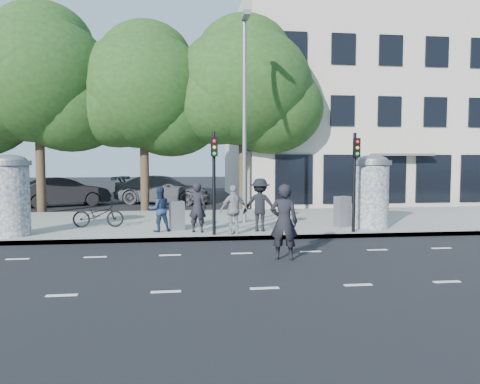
{
  "coord_description": "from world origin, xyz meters",
  "views": [
    {
      "loc": [
        -1.69,
        -11.48,
        2.64
      ],
      "look_at": [
        0.22,
        3.5,
        1.59
      ],
      "focal_mm": 35.0,
      "sensor_mm": 36.0,
      "label": 1
    }
  ],
  "objects": [
    {
      "name": "lane_dash_far",
      "position": [
        0.0,
        1.4,
        0.0
      ],
      "size": [
        32.0,
        0.12,
        0.01
      ],
      "primitive_type": "cube",
      "color": "silver",
      "rests_on": "ground"
    },
    {
      "name": "ad_column_left",
      "position": [
        -7.2,
        4.5,
        1.54
      ],
      "size": [
        1.36,
        1.36,
        2.65
      ],
      "color": "beige",
      "rests_on": "sidewalk"
    },
    {
      "name": "ped_e",
      "position": [
        0.05,
        3.85,
        0.98
      ],
      "size": [
        1.09,
        0.83,
        1.65
      ],
      "primitive_type": "imported",
      "rotation": [
        0.0,
        0.0,
        3.47
      ],
      "color": "#949497",
      "rests_on": "sidewalk"
    },
    {
      "name": "car_mid",
      "position": [
        -8.25,
        15.95,
        0.81
      ],
      "size": [
        3.59,
        5.16,
        1.61
      ],
      "primitive_type": "imported",
      "rotation": [
        0.0,
        0.0,
        2.0
      ],
      "color": "black",
      "rests_on": "ground"
    },
    {
      "name": "cabinet_right",
      "position": [
        4.27,
        5.16,
        0.71
      ],
      "size": [
        0.64,
        0.56,
        1.12
      ],
      "primitive_type": "cube",
      "rotation": [
        0.0,
        0.0,
        0.37
      ],
      "color": "slate",
      "rests_on": "sidewalk"
    },
    {
      "name": "sidewalk",
      "position": [
        0.0,
        7.5,
        0.07
      ],
      "size": [
        40.0,
        8.0,
        0.15
      ],
      "primitive_type": "cube",
      "color": "gray",
      "rests_on": "ground"
    },
    {
      "name": "ped_c",
      "position": [
        -2.43,
        4.77,
        0.93
      ],
      "size": [
        0.89,
        0.78,
        1.56
      ],
      "primitive_type": "imported",
      "rotation": [
        0.0,
        0.0,
        3.43
      ],
      "color": "#1D2C4A",
      "rests_on": "sidewalk"
    },
    {
      "name": "ad_column_right",
      "position": [
        5.2,
        4.7,
        1.54
      ],
      "size": [
        1.36,
        1.36,
        2.65
      ],
      "color": "beige",
      "rests_on": "sidewalk"
    },
    {
      "name": "man_road",
      "position": [
        1.0,
        0.47,
        1.0
      ],
      "size": [
        0.83,
        0.65,
        2.0
      ],
      "primitive_type": "imported",
      "rotation": [
        0.0,
        0.0,
        2.89
      ],
      "color": "black",
      "rests_on": "ground"
    },
    {
      "name": "lane_dash_near",
      "position": [
        0.0,
        -2.2,
        0.0
      ],
      "size": [
        32.0,
        0.12,
        0.01
      ],
      "primitive_type": "cube",
      "color": "silver",
      "rests_on": "ground"
    },
    {
      "name": "curb",
      "position": [
        0.0,
        3.55,
        0.07
      ],
      "size": [
        40.0,
        0.1,
        0.16
      ],
      "primitive_type": "cube",
      "color": "slate",
      "rests_on": "ground"
    },
    {
      "name": "ped_b",
      "position": [
        -1.13,
        4.45,
        1.01
      ],
      "size": [
        0.72,
        0.58,
        1.71
      ],
      "primitive_type": "imported",
      "rotation": [
        0.0,
        0.0,
        2.83
      ],
      "color": "black",
      "rests_on": "sidewalk"
    },
    {
      "name": "street_lamp",
      "position": [
        0.8,
        6.63,
        4.79
      ],
      "size": [
        0.25,
        0.93,
        8.0
      ],
      "color": "slate",
      "rests_on": "sidewalk"
    },
    {
      "name": "traffic_pole_far",
      "position": [
        4.2,
        3.79,
        2.23
      ],
      "size": [
        0.22,
        0.31,
        3.4
      ],
      "color": "black",
      "rests_on": "sidewalk"
    },
    {
      "name": "cabinet_left",
      "position": [
        -1.83,
        5.04,
        0.66
      ],
      "size": [
        0.56,
        0.47,
        1.02
      ],
      "primitive_type": "cube",
      "rotation": [
        0.0,
        0.0,
        0.25
      ],
      "color": "gray",
      "rests_on": "sidewalk"
    },
    {
      "name": "traffic_pole_near",
      "position": [
        -0.6,
        3.79,
        2.23
      ],
      "size": [
        0.22,
        0.31,
        3.4
      ],
      "color": "black",
      "rests_on": "sidewalk"
    },
    {
      "name": "building",
      "position": [
        12.0,
        19.99,
        5.99
      ],
      "size": [
        20.3,
        15.85,
        12.0
      ],
      "color": "#BEB39F",
      "rests_on": "ground"
    },
    {
      "name": "tree_near_left",
      "position": [
        -3.5,
        12.7,
        6.06
      ],
      "size": [
        6.8,
        6.8,
        8.97
      ],
      "color": "#38281C",
      "rests_on": "ground"
    },
    {
      "name": "ped_d",
      "position": [
        1.04,
        4.46,
        1.07
      ],
      "size": [
        1.32,
        0.95,
        1.84
      ],
      "primitive_type": "imported",
      "rotation": [
        0.0,
        0.0,
        2.9
      ],
      "color": "black",
      "rests_on": "sidewalk"
    },
    {
      "name": "tree_mid_left",
      "position": [
        -8.5,
        12.5,
        6.5
      ],
      "size": [
        7.2,
        7.2,
        9.57
      ],
      "color": "#38281C",
      "rests_on": "ground"
    },
    {
      "name": "bicycle",
      "position": [
        -4.7,
        6.09,
        0.63
      ],
      "size": [
        0.68,
        1.83,
        0.95
      ],
      "primitive_type": "imported",
      "rotation": [
        0.0,
        0.0,
        1.6
      ],
      "color": "black",
      "rests_on": "sidewalk"
    },
    {
      "name": "car_right",
      "position": [
        -2.76,
        16.82,
        0.83
      ],
      "size": [
        3.91,
        6.18,
        1.67
      ],
      "primitive_type": "imported",
      "rotation": [
        0.0,
        0.0,
        1.28
      ],
      "color": "#595B60",
      "rests_on": "ground"
    },
    {
      "name": "tree_center",
      "position": [
        1.5,
        12.3,
        6.31
      ],
      "size": [
        7.0,
        7.0,
        9.3
      ],
      "color": "#38281C",
      "rests_on": "ground"
    },
    {
      "name": "ground",
      "position": [
        0.0,
        0.0,
        0.0
      ],
      "size": [
        120.0,
        120.0,
        0.0
      ],
      "primitive_type": "plane",
      "color": "black",
      "rests_on": "ground"
    }
  ]
}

